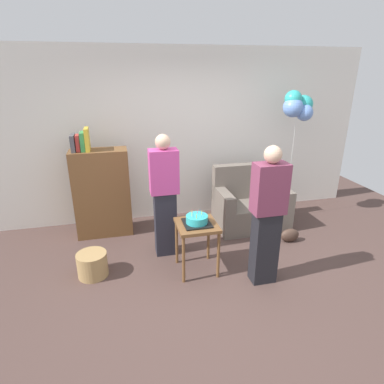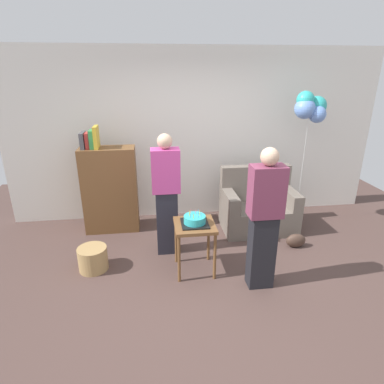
# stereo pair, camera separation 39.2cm
# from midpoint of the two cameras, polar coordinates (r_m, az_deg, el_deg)

# --- Properties ---
(ground_plane) EXTENTS (8.00, 8.00, 0.00)m
(ground_plane) POSITION_cam_midpoint_polar(r_m,az_deg,el_deg) (3.96, 7.84, -15.72)
(ground_plane) COLOR #4C3833
(wall_back) EXTENTS (6.00, 0.10, 2.70)m
(wall_back) POSITION_cam_midpoint_polar(r_m,az_deg,el_deg) (5.28, 2.84, 9.96)
(wall_back) COLOR silver
(wall_back) RESTS_ON ground_plane
(couch) EXTENTS (1.10, 0.70, 0.96)m
(couch) POSITION_cam_midpoint_polar(r_m,az_deg,el_deg) (5.13, 13.76, -2.78)
(couch) COLOR #6B6056
(couch) RESTS_ON ground_plane
(bookshelf) EXTENTS (0.80, 0.36, 1.61)m
(bookshelf) POSITION_cam_midpoint_polar(r_m,az_deg,el_deg) (4.94, -12.23, 0.59)
(bookshelf) COLOR brown
(bookshelf) RESTS_ON ground_plane
(side_table) EXTENTS (0.48, 0.48, 0.64)m
(side_table) POSITION_cam_midpoint_polar(r_m,az_deg,el_deg) (3.87, 3.40, -7.08)
(side_table) COLOR brown
(side_table) RESTS_ON ground_plane
(birthday_cake) EXTENTS (0.32, 0.32, 0.17)m
(birthday_cake) POSITION_cam_midpoint_polar(r_m,az_deg,el_deg) (3.80, 3.45, -5.07)
(birthday_cake) COLOR black
(birthday_cake) RESTS_ON side_table
(person_blowing_candles) EXTENTS (0.36, 0.22, 1.63)m
(person_blowing_candles) POSITION_cam_midpoint_polar(r_m,az_deg,el_deg) (4.15, -1.90, -0.56)
(person_blowing_candles) COLOR #23232D
(person_blowing_candles) RESTS_ON ground_plane
(person_holding_cake) EXTENTS (0.36, 0.22, 1.63)m
(person_holding_cake) POSITION_cam_midpoint_polar(r_m,az_deg,el_deg) (3.61, 15.77, -4.84)
(person_holding_cake) COLOR black
(person_holding_cake) RESTS_ON ground_plane
(wicker_basket) EXTENTS (0.36, 0.36, 0.30)m
(wicker_basket) POSITION_cam_midpoint_polar(r_m,az_deg,el_deg) (4.20, -14.62, -11.45)
(wicker_basket) COLOR #A88451
(wicker_basket) RESTS_ON ground_plane
(handbag) EXTENTS (0.28, 0.14, 0.20)m
(handbag) POSITION_cam_midpoint_polar(r_m,az_deg,el_deg) (4.85, 20.22, -8.15)
(handbag) COLOR #473328
(handbag) RESTS_ON ground_plane
(balloon_bunch) EXTENTS (0.50, 0.36, 2.07)m
(balloon_bunch) POSITION_cam_midpoint_polar(r_m,az_deg,el_deg) (5.13, 22.49, 13.74)
(balloon_bunch) COLOR silver
(balloon_bunch) RESTS_ON ground_plane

